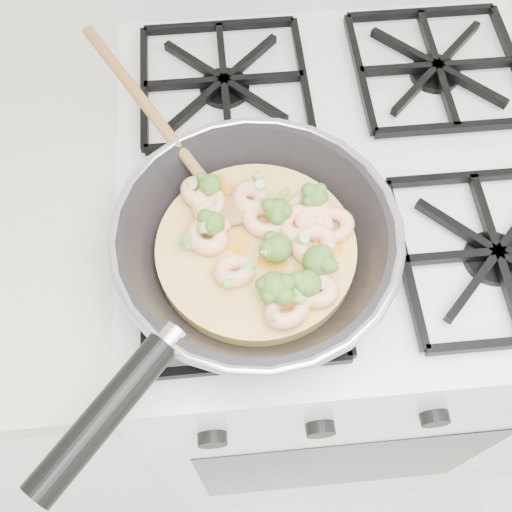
{
  "coord_description": "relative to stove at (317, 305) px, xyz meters",
  "views": [
    {
      "loc": [
        -0.16,
        1.24,
        1.54
      ],
      "look_at": [
        -0.13,
        1.57,
        0.93
      ],
      "focal_mm": 42.6,
      "sensor_mm": 36.0,
      "label": 1
    }
  ],
  "objects": [
    {
      "name": "stove",
      "position": [
        0.0,
        0.0,
        0.0
      ],
      "size": [
        0.6,
        0.6,
        0.92
      ],
      "color": "white",
      "rests_on": "ground"
    },
    {
      "name": "skillet",
      "position": [
        -0.13,
        -0.14,
        0.5
      ],
      "size": [
        0.39,
        0.55,
        0.1
      ],
      "rotation": [
        0.0,
        0.0,
        0.02
      ],
      "color": "black",
      "rests_on": "stove"
    }
  ]
}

